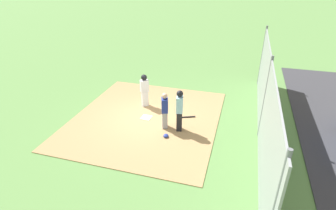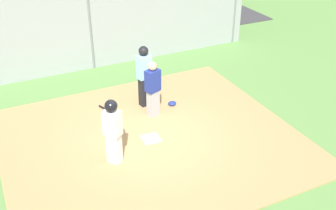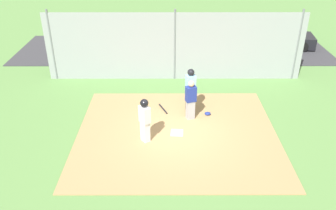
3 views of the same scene
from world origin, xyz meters
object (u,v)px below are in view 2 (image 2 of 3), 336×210
catcher (153,88)px  parked_car_blue (71,17)px  catcher_mask (172,103)px  runner (113,128)px  home_plate (151,138)px  baseball_bat (109,111)px  umpire (144,75)px

catcher → parked_car_blue: (0.25, -7.97, -0.24)m
catcher_mask → parked_car_blue: parked_car_blue is taller
catcher_mask → parked_car_blue: size_ratio=0.06×
runner → parked_car_blue: bearing=44.8°
runner → home_plate: bearing=-13.7°
home_plate → catcher_mask: catcher_mask is taller
runner → baseball_bat: runner is taller
catcher → parked_car_blue: catcher is taller
umpire → runner: umpire is taller
parked_car_blue → catcher: bearing=95.5°
catcher → catcher_mask: catcher is taller
baseball_bat → home_plate: bearing=-6.3°
catcher_mask → parked_car_blue: bearing=-83.0°
runner → baseball_bat: (-0.60, -2.23, -0.89)m
home_plate → parked_car_blue: bearing=-91.9°
home_plate → catcher_mask: (-1.25, -1.31, 0.05)m
home_plate → catcher: size_ratio=0.28×
baseball_bat → parked_car_blue: parked_car_blue is taller
baseball_bat → parked_car_blue: 7.33m
home_plate → umpire: 2.01m
catcher → catcher_mask: bearing=91.0°
catcher → parked_car_blue: bearing=162.6°
home_plate → catcher: (-0.54, -1.05, 0.82)m
catcher → parked_car_blue: 7.98m
catcher_mask → umpire: bearing=-28.6°
home_plate → runner: 1.52m
baseball_bat → catcher_mask: size_ratio=3.43×
umpire → baseball_bat: bearing=-104.6°
home_plate → parked_car_blue: 9.04m
baseball_bat → parked_car_blue: size_ratio=0.19×
umpire → baseball_bat: umpire is taller
catcher → catcher_mask: (-0.71, -0.26, -0.77)m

